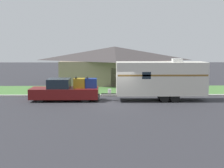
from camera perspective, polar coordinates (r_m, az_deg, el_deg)
The scene contains 7 objects.
ground_plane at distance 24.70m, azimuth 1.22°, elevation -3.66°, with size 120.00×120.00×0.00m, color #2D2D33.
curb_strip at distance 28.38m, azimuth 0.93°, elevation -2.11°, with size 80.00×0.30×0.14m.
lawn_strip at distance 31.99m, azimuth 0.71°, elevation -1.16°, with size 80.00×7.00×0.03m.
house_across_street at distance 38.21m, azimuth 0.47°, elevation 3.65°, with size 13.53×8.56×4.45m.
pickup_truck at distance 26.27m, azimuth -8.50°, elevation -1.18°, with size 5.73×2.05×2.00m.
travel_trailer at distance 26.31m, azimuth 8.91°, elevation 1.01°, with size 8.68×2.23×3.51m.
mailbox at distance 29.40m, azimuth 7.06°, elevation -0.00°, with size 0.48×0.20×1.31m.
Camera 1 is at (-0.94, -24.25, 4.62)m, focal length 50.00 mm.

